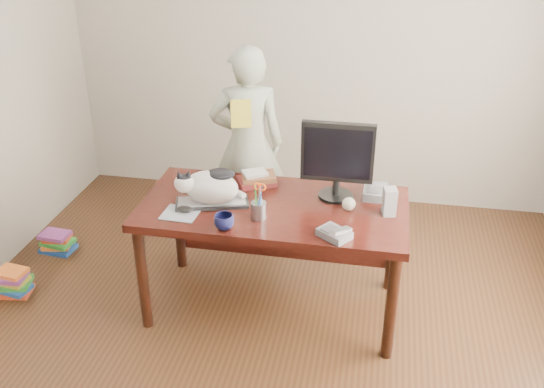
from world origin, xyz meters
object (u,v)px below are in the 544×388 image
at_px(monitor, 337,157).
at_px(calculator, 376,192).
at_px(book_pile_a, 12,282).
at_px(coffee_mug, 224,222).
at_px(person, 247,145).
at_px(speaker, 389,202).
at_px(desk, 276,220).
at_px(book_pile_b, 57,242).
at_px(cat, 209,186).
at_px(keyboard, 212,202).
at_px(book_stack, 257,179).
at_px(pen_cup, 259,208).
at_px(baseball, 349,204).
at_px(phone, 335,233).
at_px(mouse, 185,209).

relative_size(monitor, calculator, 2.48).
relative_size(calculator, book_pile_a, 0.73).
height_order(monitor, calculator, monitor).
bearing_deg(monitor, coffee_mug, -140.18).
bearing_deg(person, speaker, 124.37).
bearing_deg(person, desk, 98.54).
bearing_deg(coffee_mug, desk, 61.37).
relative_size(speaker, book_pile_b, 0.64).
distance_m(cat, coffee_mug, 0.31).
height_order(keyboard, person, person).
bearing_deg(book_pile_a, book_stack, 16.07).
height_order(keyboard, monitor, monitor).
relative_size(cat, book_stack, 1.46).
bearing_deg(speaker, person, 128.76).
height_order(calculator, book_pile_b, calculator).
relative_size(cat, calculator, 2.10).
height_order(pen_cup, baseball, pen_cup).
relative_size(desk, cat, 3.84).
relative_size(phone, speaker, 1.27).
relative_size(pen_cup, mouse, 2.37).
bearing_deg(keyboard, speaker, -12.33).
distance_m(phone, baseball, 0.33).
bearing_deg(keyboard, book_pile_a, 169.20).
bearing_deg(book_stack, pen_cup, -100.58).
bearing_deg(coffee_mug, speaker, 20.73).
distance_m(monitor, calculator, 0.35).
xyz_separation_m(speaker, calculator, (-0.08, 0.22, -0.05)).
bearing_deg(book_stack, speaker, -39.96).
distance_m(desk, mouse, 0.59).
bearing_deg(book_pile_a, book_pile_b, 86.87).
bearing_deg(speaker, book_pile_a, 173.76).
relative_size(speaker, book_stack, 0.58).
distance_m(keyboard, speaker, 1.05).
relative_size(mouse, baseball, 1.22).
relative_size(coffee_mug, speaker, 0.68).
xyz_separation_m(keyboard, phone, (0.76, -0.24, 0.01)).
xyz_separation_m(phone, speaker, (0.28, 0.32, 0.06)).
height_order(person, book_pile_b, person).
relative_size(speaker, person, 0.11).
height_order(monitor, baseball, monitor).
height_order(desk, baseball, baseball).
xyz_separation_m(monitor, calculator, (0.24, 0.07, -0.25)).
bearing_deg(speaker, cat, 173.15).
relative_size(baseball, calculator, 0.40).
xyz_separation_m(coffee_mug, book_pile_b, (-1.50, 0.68, -0.72)).
relative_size(desk, calculator, 8.07).
bearing_deg(baseball, phone, -98.67).
xyz_separation_m(mouse, phone, (0.89, -0.11, 0.00)).
height_order(speaker, calculator, speaker).
bearing_deg(calculator, mouse, -157.64).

